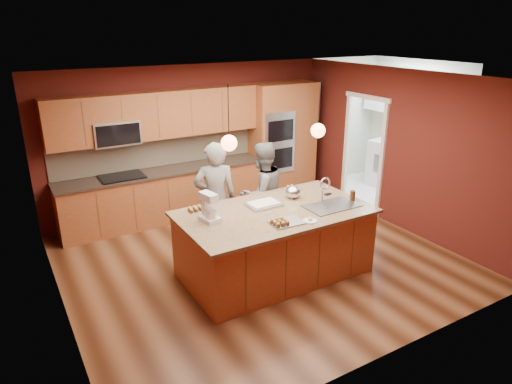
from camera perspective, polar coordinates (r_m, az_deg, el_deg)
floor at (r=6.98m, az=0.44°, el=-8.51°), size 5.50×5.50×0.00m
ceiling at (r=6.16m, az=0.50°, el=14.10°), size 5.50×5.50×0.00m
wall_back at (r=8.60m, az=-8.19°, el=6.53°), size 5.50×0.00×5.50m
wall_front at (r=4.64m, az=16.67°, el=-6.33°), size 5.50×0.00×5.50m
wall_left at (r=5.63m, az=-24.30°, el=-2.55°), size 0.00×5.00×5.00m
wall_right at (r=8.15m, az=17.35°, el=5.05°), size 0.00×5.00×5.00m
cabinet_run at (r=8.24m, az=-11.74°, el=3.06°), size 3.74×0.64×2.30m
oven_column at (r=9.23m, az=3.29°, el=6.38°), size 1.30×0.62×2.30m
doorway_trim at (r=8.75m, az=13.23°, el=4.40°), size 0.08×1.11×2.20m
laundry_room at (r=9.99m, az=18.97°, el=11.07°), size 2.60×2.70×2.70m
pendant_left at (r=5.59m, az=-3.39°, el=6.17°), size 0.20×0.20×0.80m
pendant_right at (r=6.31m, az=7.77°, el=7.66°), size 0.20×0.20×0.80m
island at (r=6.44m, az=2.45°, el=-6.21°), size 2.62×1.46×1.34m
person_left at (r=6.87m, az=-5.09°, el=-0.93°), size 0.75×0.61×1.77m
person_right at (r=7.26m, az=0.78°, el=-0.16°), size 0.87×0.71×1.66m
stand_mixer at (r=5.89m, az=-5.88°, el=-2.14°), size 0.25×0.31×0.38m
sheet_cake at (r=6.41m, az=0.97°, el=-1.52°), size 0.47×0.35×0.05m
cooling_rack at (r=5.87m, az=3.83°, el=-3.78°), size 0.44×0.33×0.02m
mixing_bowl at (r=6.68m, az=4.67°, el=-0.02°), size 0.22×0.22×0.19m
plate at (r=5.95m, az=6.75°, el=-3.60°), size 0.18×0.18×0.01m
tumbler at (r=6.71m, az=11.97°, el=-0.47°), size 0.08×0.08×0.15m
phone at (r=6.91m, az=8.99°, el=-0.26°), size 0.13×0.10×0.01m
cupcakes_left at (r=6.27m, az=-7.58°, el=-2.09°), size 0.21×0.14×0.06m
cupcakes_rack at (r=5.78m, az=3.00°, el=-3.74°), size 0.21×0.21×0.06m
cupcakes_right at (r=6.99m, az=4.63°, el=0.43°), size 0.15×0.23×0.07m
washer at (r=9.99m, az=18.91°, el=2.60°), size 0.66×0.68×1.04m
dryer at (r=10.41m, az=15.97°, el=3.51°), size 0.72×0.74×1.00m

